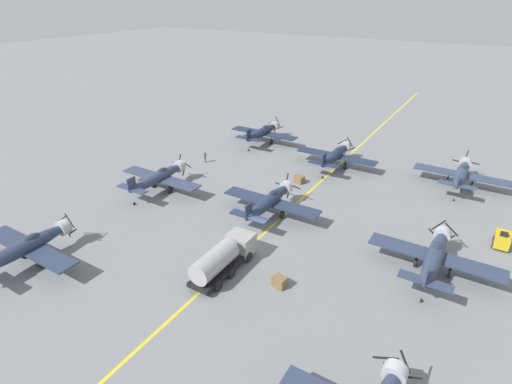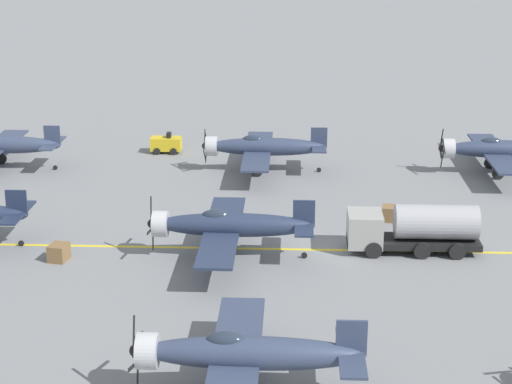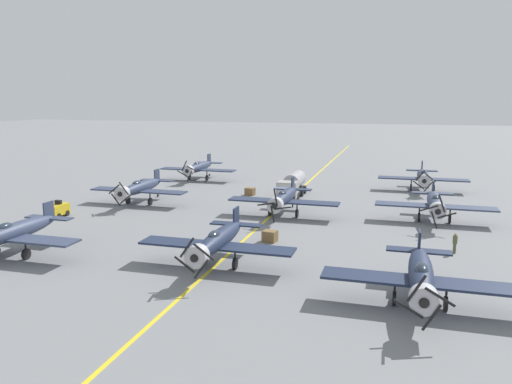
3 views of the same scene
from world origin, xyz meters
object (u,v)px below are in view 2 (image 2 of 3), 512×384
airplane_mid_center (228,225)px  airplane_mid_left (243,354)px  airplane_near_right (500,150)px  supply_crate_mid_lane (390,213)px  airplane_mid_right (262,147)px  fuel_tanker (413,228)px  tow_tractor (166,144)px  supply_crate_by_tanker (59,252)px

airplane_mid_center → airplane_mid_left: 15.69m
airplane_near_right → supply_crate_mid_lane: bearing=127.6°
airplane_mid_right → fuel_tanker: bearing=-153.7°
airplane_mid_right → tow_tractor: 10.10m
fuel_tanker → supply_crate_by_tanker: size_ratio=6.61×
airplane_mid_center → airplane_mid_left: (-15.59, -1.83, 0.00)m
airplane_mid_center → fuel_tanker: 11.24m
fuel_tanker → tow_tractor: bearing=39.6°
airplane_mid_center → fuel_tanker: bearing=-98.7°
airplane_near_right → supply_crate_by_tanker: airplane_near_right is taller
tow_tractor → supply_crate_mid_lane: 24.10m
airplane_mid_left → supply_crate_mid_lane: size_ratio=10.12×
airplane_mid_right → airplane_mid_left: 33.80m
airplane_mid_center → airplane_near_right: size_ratio=1.00×
airplane_mid_center → tow_tractor: size_ratio=4.62×
airplane_mid_center → airplane_mid_left: bearing=170.8°
supply_crate_mid_lane → airplane_mid_right: bearing=38.8°
tow_tractor → supply_crate_by_tanker: bearing=173.4°
airplane_mid_center → airplane_near_right: bearing=-63.6°
airplane_mid_left → fuel_tanker: bearing=-11.3°
airplane_mid_right → supply_crate_mid_lane: (-11.22, -9.02, -1.52)m
airplane_near_right → airplane_mid_left: size_ratio=1.00×
airplane_mid_right → airplane_mid_center: bearing=171.8°
supply_crate_mid_lane → supply_crate_by_tanker: bearing=111.4°
airplane_mid_left → supply_crate_by_tanker: (14.60, 11.84, -1.51)m
airplane_mid_left → fuel_tanker: size_ratio=1.50×
supply_crate_by_tanker → airplane_mid_center: bearing=-84.4°
fuel_tanker → tow_tractor: 28.71m
airplane_mid_right → tow_tractor: (5.33, 8.50, -1.22)m
airplane_mid_right → tow_tractor: airplane_mid_right is taller
airplane_mid_center → supply_crate_mid_lane: size_ratio=10.12×
airplane_mid_left → tow_tractor: bearing=30.4°
airplane_near_right → supply_crate_mid_lane: airplane_near_right is taller
airplane_mid_center → airplane_near_right: 27.19m
airplane_mid_center → supply_crate_by_tanker: bearing=79.7°
airplane_near_right → fuel_tanker: (-16.89, 8.96, -0.50)m
fuel_tanker → tow_tractor: size_ratio=3.08×
airplane_mid_right → supply_crate_by_tanker: (-19.20, 11.35, -1.51)m
airplane_mid_center → airplane_mid_left: size_ratio=1.00×
airplane_mid_center → tow_tractor: (23.54, 7.16, -1.22)m
airplane_mid_center → airplane_near_right: (18.31, -20.10, 0.00)m
airplane_near_right → tow_tractor: bearing=67.4°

